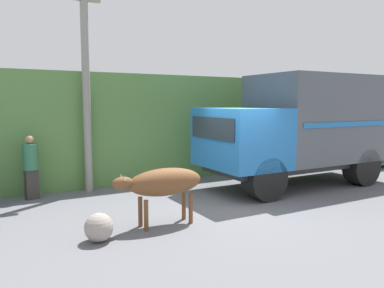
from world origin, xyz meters
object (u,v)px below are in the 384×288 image
at_px(pedestrian_on_hill, 31,165).
at_px(roadside_rock, 99,227).
at_px(hatchback_car, 377,148).
at_px(cargo_truck, 305,126).
at_px(utility_pole, 86,80).
at_px(brown_cow, 164,183).

bearing_deg(pedestrian_on_hill, roadside_rock, 85.51).
bearing_deg(hatchback_car, roadside_rock, -166.06).
xyz_separation_m(hatchback_car, pedestrian_on_hill, (-13.12, 0.83, 0.24)).
relative_size(hatchback_car, roadside_rock, 7.27).
distance_m(cargo_truck, hatchback_car, 5.81).
bearing_deg(pedestrian_on_hill, utility_pole, 171.72).
relative_size(cargo_truck, pedestrian_on_hill, 3.65).
relative_size(cargo_truck, brown_cow, 3.18).
distance_m(brown_cow, roadside_rock, 1.59).
distance_m(cargo_truck, roadside_rock, 7.24).
bearing_deg(utility_pole, hatchback_car, -5.01).
height_order(cargo_truck, brown_cow, cargo_truck).
xyz_separation_m(cargo_truck, utility_pole, (-6.04, 2.35, 1.33)).
height_order(utility_pole, roadside_rock, utility_pole).
bearing_deg(utility_pole, roadside_rock, -101.26).
xyz_separation_m(cargo_truck, roadside_rock, (-6.85, -1.74, -1.57)).
bearing_deg(roadside_rock, utility_pole, 78.74).
xyz_separation_m(brown_cow, pedestrian_on_hill, (-2.16, 3.63, 0.03)).
bearing_deg(roadside_rock, brown_cow, 10.80).
relative_size(cargo_truck, hatchback_car, 1.61).
distance_m(brown_cow, utility_pole, 4.49).
distance_m(brown_cow, pedestrian_on_hill, 4.23).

